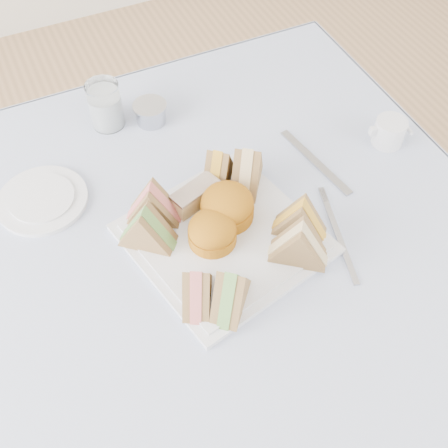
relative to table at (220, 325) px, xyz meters
name	(u,v)px	position (x,y,z in m)	size (l,w,h in m)	color
floor	(221,385)	(0.00, 0.00, -0.37)	(4.00, 4.00, 0.00)	#9E7751
table	(220,325)	(0.00, 0.00, 0.00)	(0.90, 0.90, 0.74)	brown
tablecloth	(219,232)	(0.00, 0.00, 0.37)	(1.02, 1.02, 0.01)	#93A2C9
serving_plate	(224,239)	(0.00, -0.02, 0.38)	(0.31, 0.31, 0.01)	silver
sandwich_fl_a	(197,286)	(-0.09, -0.12, 0.43)	(0.09, 0.04, 0.08)	olive
sandwich_fl_b	(231,288)	(-0.05, -0.15, 0.43)	(0.10, 0.05, 0.09)	olive
sandwich_fr_a	(301,217)	(0.13, -0.07, 0.43)	(0.10, 0.05, 0.09)	olive
sandwich_fr_b	(300,242)	(0.10, -0.12, 0.43)	(0.10, 0.05, 0.09)	olive
sandwich_bl_a	(146,226)	(-0.13, 0.02, 0.43)	(0.10, 0.05, 0.09)	olive
sandwich_bl_b	(153,202)	(-0.10, 0.07, 0.43)	(0.10, 0.05, 0.09)	olive
sandwich_br_a	(247,167)	(0.09, 0.07, 0.44)	(0.11, 0.05, 0.09)	olive
sandwich_br_b	(218,167)	(0.05, 0.10, 0.43)	(0.09, 0.04, 0.08)	olive
scone_left	(212,231)	(-0.02, -0.02, 0.42)	(0.09, 0.09, 0.06)	#A76D11
scone_right	(227,205)	(0.02, 0.01, 0.42)	(0.10, 0.10, 0.07)	#A76D11
pastry_slice	(195,196)	(-0.02, 0.07, 0.41)	(0.09, 0.04, 0.04)	#E1C47A
side_plate	(42,200)	(-0.28, 0.21, 0.38)	(0.17, 0.17, 0.01)	silver
water_glass	(105,105)	(-0.09, 0.36, 0.43)	(0.07, 0.07, 0.10)	white
tea_strainer	(151,114)	(-0.01, 0.33, 0.40)	(0.07, 0.07, 0.04)	#AAABB4
knife	(315,162)	(0.25, 0.07, 0.38)	(0.02, 0.21, 0.00)	#AAABB4
fork	(340,241)	(0.19, -0.12, 0.38)	(0.01, 0.19, 0.00)	#AAABB4
creamer_jug	(389,132)	(0.42, 0.06, 0.40)	(0.06, 0.06, 0.06)	silver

